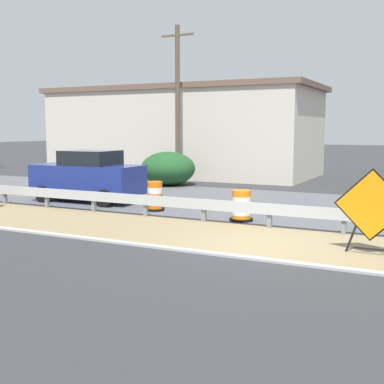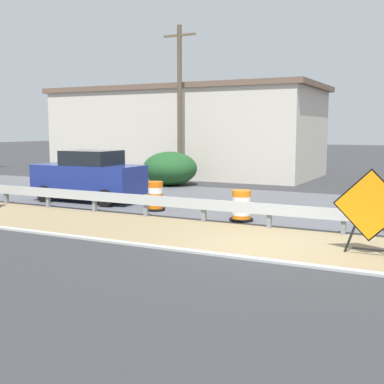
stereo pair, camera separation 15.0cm
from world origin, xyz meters
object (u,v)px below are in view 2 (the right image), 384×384
Objects in this scene: warning_sign_diamond at (370,209)px; traffic_barrel_close at (156,198)px; traffic_barrel_nearest at (241,207)px; utility_pole_near at (180,102)px; car_distant_b at (89,176)px.

traffic_barrel_close is at bearing -111.63° from warning_sign_diamond.
traffic_barrel_nearest is 11.83m from utility_pole_near.
warning_sign_diamond is 2.07× the size of traffic_barrel_nearest.
warning_sign_diamond reaches higher than traffic_barrel_close.
car_distant_b is at bearing -179.35° from utility_pole_near.
utility_pole_near is at bearing -90.73° from car_distant_b.
car_distant_b is at bearing -108.44° from warning_sign_diamond.
utility_pole_near reaches higher than traffic_barrel_close.
utility_pole_near is (7.58, 0.09, 3.17)m from car_distant_b.
utility_pole_near reaches higher than traffic_barrel_nearest.
utility_pole_near is at bearing -135.03° from warning_sign_diamond.
traffic_barrel_close is (3.12, 7.49, -0.60)m from warning_sign_diamond.
traffic_barrel_nearest is (2.62, 4.11, -0.63)m from warning_sign_diamond.
traffic_barrel_close is 3.58m from car_distant_b.
traffic_barrel_nearest is 0.12× the size of utility_pole_near.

